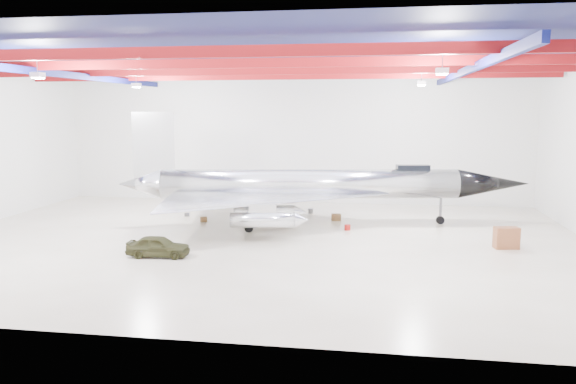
# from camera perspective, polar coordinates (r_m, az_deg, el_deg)

# --- Properties ---
(floor) EXTENTS (40.00, 40.00, 0.00)m
(floor) POSITION_cam_1_polar(r_m,az_deg,el_deg) (34.47, -3.25, -4.99)
(floor) COLOR #BAAD94
(floor) RESTS_ON ground
(wall_back) EXTENTS (40.00, 0.00, 40.00)m
(wall_back) POSITION_cam_1_polar(r_m,az_deg,el_deg) (48.36, 0.43, 5.46)
(wall_back) COLOR silver
(wall_back) RESTS_ON floor
(ceiling) EXTENTS (40.00, 40.00, 0.00)m
(ceiling) POSITION_cam_1_polar(r_m,az_deg,el_deg) (33.67, -3.41, 13.55)
(ceiling) COLOR #0A0F38
(ceiling) RESTS_ON wall_back
(ceiling_structure) EXTENTS (39.50, 29.50, 1.08)m
(ceiling_structure) POSITION_cam_1_polar(r_m,az_deg,el_deg) (33.62, -3.40, 12.40)
(ceiling_structure) COLOR maroon
(ceiling_structure) RESTS_ON ceiling
(jet_aircraft) EXTENTS (28.51, 18.75, 7.80)m
(jet_aircraft) POSITION_cam_1_polar(r_m,az_deg,el_deg) (38.91, 2.12, 0.40)
(jet_aircraft) COLOR silver
(jet_aircraft) RESTS_ON floor
(jeep) EXTENTS (3.50, 1.58, 1.16)m
(jeep) POSITION_cam_1_polar(r_m,az_deg,el_deg) (31.51, -13.05, -5.38)
(jeep) COLOR #313219
(jeep) RESTS_ON floor
(desk) EXTENTS (1.46, 0.91, 1.25)m
(desk) POSITION_cam_1_polar(r_m,az_deg,el_deg) (34.81, 21.30, -4.37)
(desk) COLOR brown
(desk) RESTS_ON floor
(crate_ply) EXTENTS (0.59, 0.54, 0.34)m
(crate_ply) POSITION_cam_1_polar(r_m,az_deg,el_deg) (40.67, -8.57, -2.76)
(crate_ply) COLOR olive
(crate_ply) RESTS_ON floor
(toolbox_red) EXTENTS (0.62, 0.57, 0.35)m
(toolbox_red) POSITION_cam_1_polar(r_m,az_deg,el_deg) (40.58, -0.48, -2.68)
(toolbox_red) COLOR #A21310
(toolbox_red) RESTS_ON floor
(engine_drum) EXTENTS (0.55, 0.55, 0.38)m
(engine_drum) POSITION_cam_1_polar(r_m,az_deg,el_deg) (38.31, -0.70, -3.33)
(engine_drum) COLOR #59595B
(engine_drum) RESTS_ON floor
(parts_bin) EXTENTS (0.75, 0.64, 0.46)m
(parts_bin) POSITION_cam_1_polar(r_m,az_deg,el_deg) (40.79, 4.91, -2.57)
(parts_bin) COLOR olive
(parts_bin) RESTS_ON floor
(crate_small) EXTENTS (0.45, 0.42, 0.26)m
(crate_small) POSITION_cam_1_polar(r_m,az_deg,el_deg) (42.93, -10.24, -2.27)
(crate_small) COLOR #59595B
(crate_small) RESTS_ON floor
(tool_chest) EXTENTS (0.48, 0.48, 0.37)m
(tool_chest) POSITION_cam_1_polar(r_m,az_deg,el_deg) (37.62, 6.06, -3.59)
(tool_chest) COLOR #A21310
(tool_chest) RESTS_ON floor
(spares_box) EXTENTS (0.51, 0.51, 0.36)m
(spares_box) POSITION_cam_1_polar(r_m,az_deg,el_deg) (43.46, 2.31, -1.94)
(spares_box) COLOR #59595B
(spares_box) RESTS_ON floor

